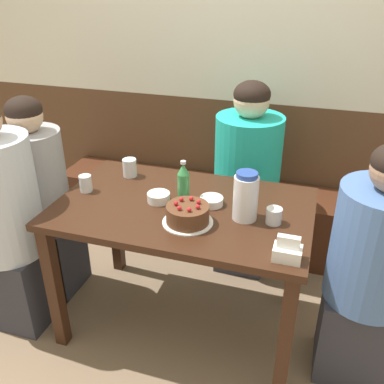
# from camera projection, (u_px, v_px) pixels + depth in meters

# --- Properties ---
(ground_plane) EXTENTS (12.00, 12.00, 0.00)m
(ground_plane) POSITION_uv_depth(u_px,v_px,m) (185.00, 320.00, 2.38)
(ground_plane) COLOR #846B51
(back_wall) EXTENTS (4.80, 0.04, 2.50)m
(back_wall) POSITION_uv_depth(u_px,v_px,m) (235.00, 57.00, 2.70)
(back_wall) COLOR brown
(back_wall) RESTS_ON ground_plane
(bench_seat) EXTENTS (2.31, 0.38, 0.44)m
(bench_seat) POSITION_uv_depth(u_px,v_px,m) (222.00, 214.00, 2.98)
(bench_seat) COLOR #472314
(bench_seat) RESTS_ON ground_plane
(dining_table) EXTENTS (1.22, 0.76, 0.74)m
(dining_table) POSITION_uv_depth(u_px,v_px,m) (183.00, 224.00, 2.09)
(dining_table) COLOR #381E11
(dining_table) RESTS_ON ground_plane
(birthday_cake) EXTENTS (0.23, 0.23, 0.11)m
(birthday_cake) POSITION_uv_depth(u_px,v_px,m) (188.00, 214.00, 1.88)
(birthday_cake) COLOR white
(birthday_cake) RESTS_ON dining_table
(water_pitcher) EXTENTS (0.11, 0.11, 0.23)m
(water_pitcher) POSITION_uv_depth(u_px,v_px,m) (246.00, 196.00, 1.89)
(water_pitcher) COLOR white
(water_pitcher) RESTS_ON dining_table
(soju_bottle) EXTENTS (0.06, 0.06, 0.21)m
(soju_bottle) POSITION_uv_depth(u_px,v_px,m) (183.00, 182.00, 2.05)
(soju_bottle) COLOR #388E4C
(soju_bottle) RESTS_ON dining_table
(napkin_holder) EXTENTS (0.11, 0.08, 0.11)m
(napkin_holder) POSITION_uv_depth(u_px,v_px,m) (287.00, 251.00, 1.64)
(napkin_holder) COLOR white
(napkin_holder) RESTS_ON dining_table
(bowl_soup_white) EXTENTS (0.11, 0.11, 0.04)m
(bowl_soup_white) POSITION_uv_depth(u_px,v_px,m) (158.00, 198.00, 2.07)
(bowl_soup_white) COLOR white
(bowl_soup_white) RESTS_ON dining_table
(bowl_rice_small) EXTENTS (0.11, 0.11, 0.04)m
(bowl_rice_small) POSITION_uv_depth(u_px,v_px,m) (211.00, 201.00, 2.04)
(bowl_rice_small) COLOR white
(bowl_rice_small) RESTS_ON dining_table
(glass_water_tall) EXTENTS (0.07, 0.07, 0.07)m
(glass_water_tall) POSITION_uv_depth(u_px,v_px,m) (274.00, 216.00, 1.88)
(glass_water_tall) COLOR silver
(glass_water_tall) RESTS_ON dining_table
(glass_tumbler_short) EXTENTS (0.08, 0.08, 0.10)m
(glass_tumbler_short) POSITION_uv_depth(u_px,v_px,m) (130.00, 168.00, 2.31)
(glass_tumbler_short) COLOR silver
(glass_tumbler_short) RESTS_ON dining_table
(glass_shot_small) EXTENTS (0.06, 0.06, 0.09)m
(glass_shot_small) POSITION_uv_depth(u_px,v_px,m) (86.00, 183.00, 2.16)
(glass_shot_small) COLOR silver
(glass_shot_small) RESTS_ON dining_table
(person_teal_shirt) EXTENTS (0.34, 0.33, 1.18)m
(person_teal_shirt) POSITION_uv_depth(u_px,v_px,m) (41.00, 205.00, 2.41)
(person_teal_shirt) COLOR #33333D
(person_teal_shirt) RESTS_ON ground_plane
(person_pale_blue_shirt) EXTENTS (0.38, 0.38, 1.17)m
(person_pale_blue_shirt) POSITION_uv_depth(u_px,v_px,m) (371.00, 273.00, 1.84)
(person_pale_blue_shirt) COLOR #33333D
(person_pale_blue_shirt) RESTS_ON ground_plane
(person_grey_tee) EXTENTS (0.37, 0.37, 1.24)m
(person_grey_tee) POSITION_uv_depth(u_px,v_px,m) (5.00, 222.00, 2.14)
(person_grey_tee) COLOR #33333D
(person_grey_tee) RESTS_ON ground_plane
(person_dark_striped) EXTENTS (0.40, 0.40, 1.20)m
(person_dark_striped) POSITION_uv_depth(u_px,v_px,m) (247.00, 179.00, 2.60)
(person_dark_striped) COLOR #33333D
(person_dark_striped) RESTS_ON ground_plane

